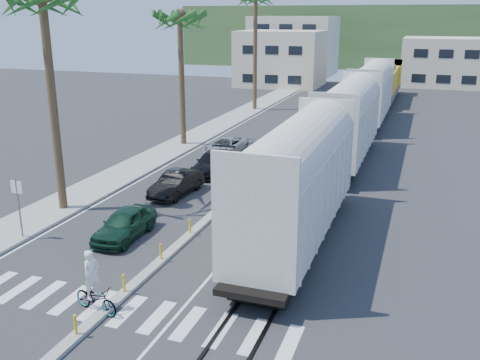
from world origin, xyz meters
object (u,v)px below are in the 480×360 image
(car_second, at_px, (177,183))
(cyclist, at_px, (95,293))
(street_sign, at_px, (18,200))
(car_lead, at_px, (125,224))

(car_second, height_order, cyclist, cyclist)
(street_sign, bearing_deg, cyclist, -32.08)
(car_second, distance_m, cyclist, 13.07)
(street_sign, distance_m, car_second, 9.36)
(street_sign, height_order, car_lead, street_sign)
(street_sign, bearing_deg, car_lead, 21.70)
(cyclist, bearing_deg, car_lead, 35.25)
(cyclist, bearing_deg, car_second, 26.21)
(street_sign, xyz_separation_m, car_lead, (4.47, 1.78, -1.27))
(car_lead, xyz_separation_m, car_second, (-0.46, 6.59, 0.00))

